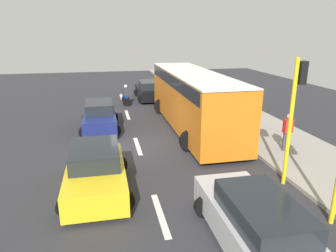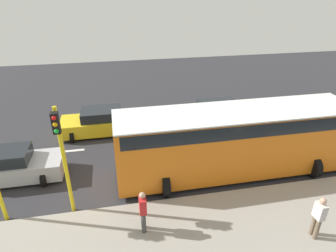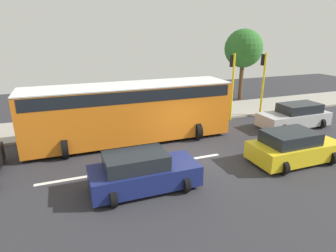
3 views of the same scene
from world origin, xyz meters
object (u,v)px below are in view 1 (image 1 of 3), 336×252
Objects in this scene: car_yellow_cab at (96,171)px; traffic_light_corner at (295,105)px; pedestrian_near_signal at (288,131)px; pedestrian_by_tree at (256,102)px; motorcycle at (126,96)px; city_bus at (193,96)px; car_silver at (255,223)px; car_dark_blue at (100,117)px; car_black at (149,91)px.

traffic_light_corner reaches higher than car_yellow_cab.
pedestrian_near_signal is 6.00m from pedestrian_by_tree.
pedestrian_by_tree reaches higher than car_yellow_cab.
pedestrian_near_signal is (6.27, -11.38, 0.42)m from motorcycle.
motorcycle is (-3.22, 6.69, -1.20)m from city_bus.
car_dark_blue is at bearing 108.90° from car_silver.
motorcycle is at bearing 118.87° from pedestrian_near_signal.
traffic_light_corner is (-1.60, -2.62, 1.87)m from pedestrian_near_signal.
car_yellow_cab is 12.36m from pedestrian_by_tree.
car_black is 1.01× the size of car_yellow_cab.
pedestrian_by_tree is at bearing 14.18° from city_bus.
motorcycle reaches higher than car_yellow_cab.
motorcycle is at bearing 71.80° from car_dark_blue.
car_silver is at bearing -97.46° from city_bus.
pedestrian_near_signal is (8.33, 1.73, 0.35)m from car_yellow_cab.
pedestrian_near_signal and pedestrian_by_tree have the same top height.
car_dark_blue is 2.46× the size of pedestrian_by_tree.
car_black is 9.13m from pedestrian_by_tree.
traffic_light_corner is at bearing -7.55° from car_yellow_cab.
traffic_light_corner reaches higher than car_silver.
pedestrian_near_signal is at bearing -71.58° from car_black.
car_black is at bearing 89.69° from car_silver.
pedestrian_by_tree is at bearing 2.00° from car_dark_blue.
motorcycle is at bearing 81.08° from car_yellow_cab.
pedestrian_by_tree is at bearing -35.74° from motorcycle.
car_black is at bearing 99.85° from traffic_light_corner.
car_silver is 7.16m from pedestrian_near_signal.
car_silver is at bearing -83.72° from motorcycle.
city_bus reaches higher than pedestrian_by_tree.
city_bus is at bearing -81.34° from car_black.
car_dark_blue is at bearing -108.20° from motorcycle.
car_dark_blue is 7.22m from car_yellow_cab.
car_silver is 17.12m from motorcycle.
car_dark_blue is at bearing -178.00° from pedestrian_by_tree.
city_bus is at bearing 101.17° from traffic_light_corner.
pedestrian_by_tree is at bearing 70.14° from traffic_light_corner.
pedestrian_near_signal is at bearing 58.59° from traffic_light_corner.
pedestrian_near_signal is at bearing -56.97° from city_bus.
pedestrian_near_signal is (4.30, -12.91, 0.35)m from car_black.
car_black is 18.55m from car_silver.
car_silver is at bearing -90.31° from car_black.
traffic_light_corner reaches higher than car_black.
car_black is at bearing 129.05° from pedestrian_by_tree.
car_yellow_cab is 0.93× the size of traffic_light_corner.
pedestrian_near_signal reaches higher than car_silver.
car_yellow_cab is 2.72× the size of motorcycle.
traffic_light_corner is (6.73, -0.89, 2.22)m from car_yellow_cab.
pedestrian_by_tree reaches higher than car_silver.
pedestrian_by_tree reaches higher than car_dark_blue.
motorcycle reaches higher than car_black.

